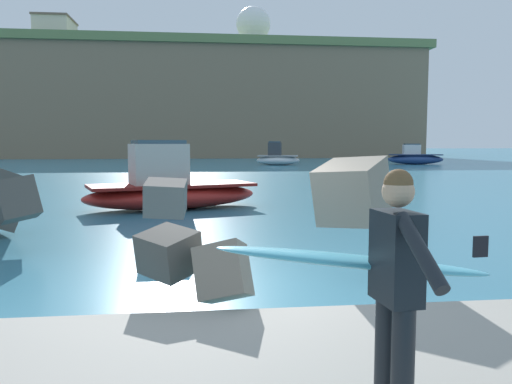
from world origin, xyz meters
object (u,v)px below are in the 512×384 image
object	(u,v)px
boat_mid_left	(167,159)
station_building_central	(117,52)
boat_near_right	(169,188)
radar_dome	(253,33)
station_building_west	(56,33)
boat_far_left	(415,158)
surfer_with_board	(384,278)
boat_mid_right	(277,158)

from	to	relation	value
boat_mid_left	station_building_central	world-z (taller)	station_building_central
boat_near_right	radar_dome	xyz separation A→B (m)	(11.71, 78.77, 21.48)
radar_dome	station_building_west	distance (m)	33.76
boat_near_right	boat_mid_left	bearing A→B (deg)	93.09
boat_far_left	radar_dome	bearing A→B (deg)	104.36
boat_mid_left	radar_dome	world-z (taller)	radar_dome
surfer_with_board	station_building_west	xyz separation A→B (m)	(-22.95, 84.24, 18.27)
boat_mid_right	boat_near_right	bearing A→B (deg)	-105.02
surfer_with_board	station_building_central	bearing A→B (deg)	98.89
surfer_with_board	station_building_central	size ratio (longest dim) A/B	0.30
surfer_with_board	boat_mid_right	world-z (taller)	boat_mid_right
boat_near_right	boat_mid_left	distance (m)	34.06
surfer_with_board	station_building_west	bearing A→B (deg)	105.24
boat_mid_left	boat_mid_right	size ratio (longest dim) A/B	1.43
boat_near_right	boat_far_left	xyz separation A→B (m)	(23.27, 33.64, 0.01)
boat_mid_right	station_building_central	xyz separation A→B (m)	(-22.48, 52.44, 18.61)
station_building_central	station_building_west	bearing A→B (deg)	-115.11
surfer_with_board	boat_mid_right	xyz separation A→B (m)	(6.86, 47.45, -0.54)
surfer_with_board	boat_far_left	world-z (taller)	boat_far_left
boat_far_left	radar_dome	size ratio (longest dim) A/B	0.61
surfer_with_board	boat_mid_left	xyz separation A→B (m)	(-3.94, 48.05, -0.61)
station_building_west	station_building_central	xyz separation A→B (m)	(7.33, 15.64, -0.21)
boat_near_right	boat_far_left	size ratio (longest dim) A/B	1.06
radar_dome	boat_mid_right	bearing A→B (deg)	-93.46
boat_far_left	station_building_central	distance (m)	66.52
boat_mid_right	surfer_with_board	bearing A→B (deg)	-98.23
boat_near_right	station_building_west	world-z (taller)	station_building_west
station_building_west	station_building_central	distance (m)	17.27
boat_near_right	boat_mid_left	xyz separation A→B (m)	(-1.84, 34.01, -0.02)
station_building_central	boat_far_left	bearing A→B (deg)	-54.83
boat_mid_right	station_building_west	distance (m)	50.96
radar_dome	station_building_west	xyz separation A→B (m)	(-32.55, -8.57, -2.62)
boat_near_right	station_building_west	size ratio (longest dim) A/B	0.77
boat_mid_left	radar_dome	xyz separation A→B (m)	(13.55, 44.76, 21.50)
boat_mid_right	radar_dome	bearing A→B (deg)	86.54
boat_mid_left	station_building_west	xyz separation A→B (m)	(-19.01, 36.19, 18.88)
boat_mid_left	boat_mid_right	world-z (taller)	boat_mid_right
boat_mid_left	radar_dome	size ratio (longest dim) A/B	0.69
boat_far_left	radar_dome	distance (m)	51.29
station_building_west	boat_far_left	bearing A→B (deg)	-39.65
surfer_with_board	boat_mid_right	bearing A→B (deg)	81.77
station_building_central	boat_mid_right	bearing A→B (deg)	-66.79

